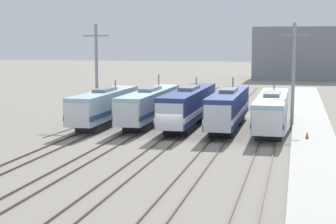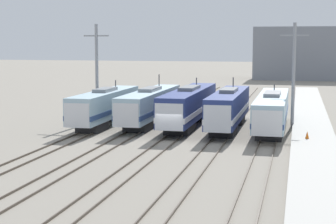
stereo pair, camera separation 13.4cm
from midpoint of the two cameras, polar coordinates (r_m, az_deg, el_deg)
The scene contains 16 objects.
ground_plane at distance 51.84m, azimuth 0.26°, elevation -2.89°, with size 400.00×400.00×0.00m, color gray.
rail_pair_far_left at distance 54.47m, azimuth -8.90°, elevation -2.41°, with size 1.50×120.00×0.15m.
rail_pair_center_left at distance 52.98m, azimuth -4.44°, elevation -2.61°, with size 1.51×120.00×0.15m.
rail_pair_center at distance 51.83m, azimuth 0.26°, elevation -2.81°, with size 1.51×120.00×0.15m.
rail_pair_center_right at distance 51.04m, azimuth 5.13°, elevation -3.00°, with size 1.51×120.00×0.15m.
rail_pair_far_right at distance 50.62m, azimuth 10.13°, elevation -3.17°, with size 1.50×120.00×0.15m.
locomotive_far_left at distance 60.61m, azimuth -6.49°, elevation 0.54°, with size 2.80×16.28×4.68m.
locomotive_center_left at distance 61.49m, azimuth -1.86°, elevation 0.66°, with size 2.83×18.21×5.24m.
locomotive_center at distance 60.07m, azimuth 2.14°, elevation 0.61°, with size 2.92×19.62×4.93m.
locomotive_center_right at distance 58.13m, azimuth 6.20°, elevation 0.33°, with size 2.75×16.99×5.14m.
locomotive_far_right at distance 57.69m, azimuth 10.57°, elevation 0.07°, with size 2.90×18.79×4.43m.
catenary_tower_left at distance 64.72m, azimuth -7.18°, elevation 4.17°, with size 2.97×0.36×11.02m.
catenary_tower_right at distance 60.71m, azimuth 12.70°, elevation 3.86°, with size 2.97×0.36×11.02m.
platform at distance 50.57m, azimuth 14.73°, elevation -3.19°, with size 4.00×120.00×0.36m.
traffic_cone at distance 52.18m, azimuth 14.03°, elevation -2.27°, with size 0.36×0.36×0.68m.
depot_building at distance 138.37m, azimuth 14.01°, elevation 5.81°, with size 24.98×12.45×12.40m.
Camera 2 is at (11.44, -49.73, 9.11)m, focal length 60.00 mm.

